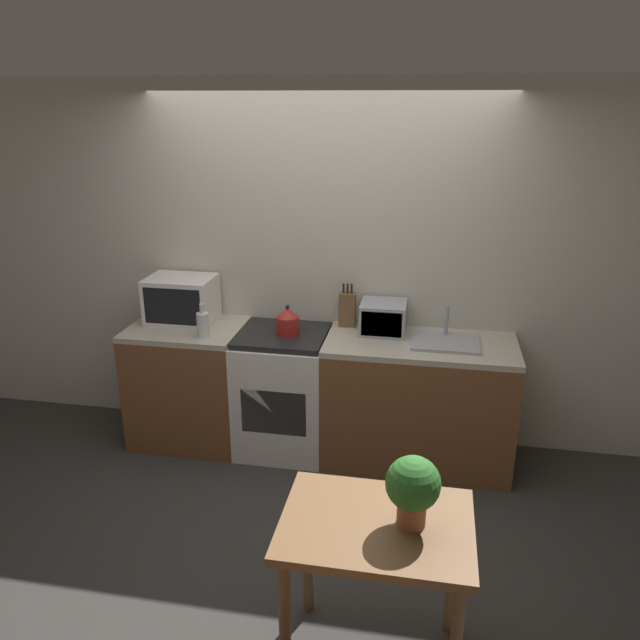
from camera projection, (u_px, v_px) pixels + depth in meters
name	position (u px, v px, depth m)	size (l,w,h in m)	color
ground_plane	(293.00, 514.00, 3.89)	(16.00, 16.00, 0.00)	#33302D
wall_back	(325.00, 267.00, 4.51)	(10.00, 0.06, 2.60)	beige
counter_left_run	(190.00, 383.00, 4.64)	(0.81, 0.62, 0.90)	brown
counter_right_run	(418.00, 402.00, 4.35)	(1.29, 0.62, 0.90)	brown
stove_range	(284.00, 391.00, 4.52)	(0.63, 0.62, 0.90)	silver
kettle	(288.00, 321.00, 4.32)	(0.16, 0.16, 0.21)	maroon
microwave	(181.00, 299.00, 4.55)	(0.48, 0.35, 0.33)	silver
bottle	(203.00, 324.00, 4.27)	(0.08, 0.08, 0.24)	silver
knife_block	(347.00, 309.00, 4.46)	(0.12, 0.07, 0.32)	brown
toaster_oven	(383.00, 318.00, 4.34)	(0.31, 0.29, 0.22)	#999BA0
sink_basin	(445.00, 341.00, 4.18)	(0.45, 0.34, 0.24)	#999BA0
dining_table	(376.00, 545.00, 2.68)	(0.82, 0.61, 0.77)	brown
potted_plant	(413.00, 487.00, 2.56)	(0.23, 0.23, 0.32)	#9E5B3D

